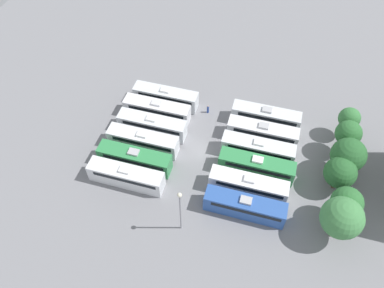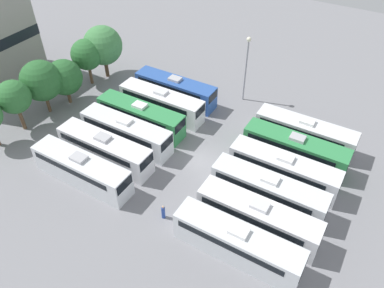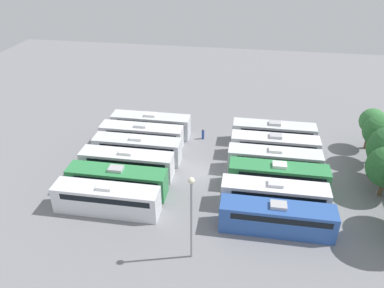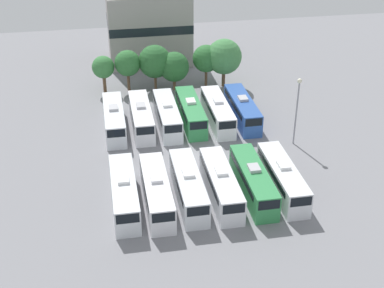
{
  "view_description": "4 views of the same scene",
  "coord_description": "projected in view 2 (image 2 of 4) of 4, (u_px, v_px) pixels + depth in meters",
  "views": [
    {
      "loc": [
        35.66,
        8.81,
        47.68
      ],
      "look_at": [
        1.39,
        -1.02,
        3.13
      ],
      "focal_mm": 35.0,
      "sensor_mm": 36.0,
      "label": 1
    },
    {
      "loc": [
        -26.71,
        -14.89,
        28.83
      ],
      "look_at": [
        0.35,
        1.13,
        1.68
      ],
      "focal_mm": 35.0,
      "sensor_mm": 36.0,
      "label": 2
    },
    {
      "loc": [
        38.25,
        4.99,
        26.82
      ],
      "look_at": [
        -1.8,
        -1.52,
        3.02
      ],
      "focal_mm": 35.0,
      "sensor_mm": 36.0,
      "label": 3
    },
    {
      "loc": [
        -9.94,
        -56.08,
        33.94
      ],
      "look_at": [
        -0.04,
        -1.27,
        2.51
      ],
      "focal_mm": 50.0,
      "sensor_mm": 36.0,
      "label": 4
    }
  ],
  "objects": [
    {
      "name": "bus_8",
      "position": [
        126.0,
        132.0,
        43.2
      ],
      "size": [
        2.62,
        11.39,
        3.44
      ],
      "color": "silver",
      "rests_on": "ground_plane"
    },
    {
      "name": "tree_5",
      "position": [
        103.0,
        45.0,
        52.74
      ],
      "size": [
        5.52,
        5.52,
        7.69
      ],
      "color": "brown",
      "rests_on": "ground_plane"
    },
    {
      "name": "ground_plane",
      "position": [
        199.0,
        160.0,
        41.98
      ],
      "size": [
        111.0,
        111.0,
        0.0
      ],
      "primitive_type": "plane",
      "color": "gray"
    },
    {
      "name": "bus_9",
      "position": [
        141.0,
        116.0,
        45.5
      ],
      "size": [
        2.62,
        11.39,
        3.44
      ],
      "color": "#338C4C",
      "rests_on": "ground_plane"
    },
    {
      "name": "tree_1",
      "position": [
        14.0,
        97.0,
        43.36
      ],
      "size": [
        3.99,
        3.99,
        6.65
      ],
      "color": "brown",
      "rests_on": "ground_plane"
    },
    {
      "name": "bus_10",
      "position": [
        161.0,
        102.0,
        47.69
      ],
      "size": [
        2.62,
        11.39,
        3.44
      ],
      "color": "white",
      "rests_on": "ground_plane"
    },
    {
      "name": "bus_2",
      "position": [
        268.0,
        190.0,
        36.34
      ],
      "size": [
        2.62,
        11.39,
        3.44
      ],
      "color": "silver",
      "rests_on": "ground_plane"
    },
    {
      "name": "bus_6",
      "position": [
        82.0,
        169.0,
        38.56
      ],
      "size": [
        2.62,
        11.39,
        3.44
      ],
      "color": "silver",
      "rests_on": "ground_plane"
    },
    {
      "name": "bus_4",
      "position": [
        295.0,
        149.0,
        40.93
      ],
      "size": [
        2.62,
        11.39,
        3.44
      ],
      "color": "#338C4C",
      "rests_on": "ground_plane"
    },
    {
      "name": "bus_0",
      "position": [
        237.0,
        242.0,
        31.84
      ],
      "size": [
        2.62,
        11.39,
        3.44
      ],
      "color": "silver",
      "rests_on": "ground_plane"
    },
    {
      "name": "bus_5",
      "position": [
        305.0,
        132.0,
        43.1
      ],
      "size": [
        2.62,
        11.39,
        3.44
      ],
      "color": "silver",
      "rests_on": "ground_plane"
    },
    {
      "name": "tree_2",
      "position": [
        41.0,
        81.0,
        46.15
      ],
      "size": [
        5.1,
        5.1,
        7.16
      ],
      "color": "brown",
      "rests_on": "ground_plane"
    },
    {
      "name": "bus_11",
      "position": [
        175.0,
        89.0,
        50.07
      ],
      "size": [
        2.62,
        11.39,
        3.44
      ],
      "color": "#2D56A8",
      "rests_on": "ground_plane"
    },
    {
      "name": "tree_3",
      "position": [
        64.0,
        77.0,
        48.21
      ],
      "size": [
        4.64,
        4.64,
        6.18
      ],
      "color": "brown",
      "rests_on": "ground_plane"
    },
    {
      "name": "bus_3",
      "position": [
        283.0,
        169.0,
        38.55
      ],
      "size": [
        2.62,
        11.39,
        3.44
      ],
      "color": "silver",
      "rests_on": "ground_plane"
    },
    {
      "name": "worker_person",
      "position": [
        163.0,
        212.0,
        35.46
      ],
      "size": [
        0.36,
        0.36,
        1.65
      ],
      "color": "navy",
      "rests_on": "ground_plane"
    },
    {
      "name": "bus_7",
      "position": [
        105.0,
        149.0,
        40.95
      ],
      "size": [
        2.62,
        11.39,
        3.44
      ],
      "color": "silver",
      "rests_on": "ground_plane"
    },
    {
      "name": "tree_4",
      "position": [
        87.0,
        55.0,
        51.47
      ],
      "size": [
        4.3,
        4.3,
        6.71
      ],
      "color": "brown",
      "rests_on": "ground_plane"
    },
    {
      "name": "bus_1",
      "position": [
        257.0,
        216.0,
        33.91
      ],
      "size": [
        2.62,
        11.39,
        3.44
      ],
      "color": "silver",
      "rests_on": "ground_plane"
    },
    {
      "name": "light_pole",
      "position": [
        247.0,
        60.0,
        47.34
      ],
      "size": [
        0.6,
        0.6,
        9.03
      ],
      "color": "gray",
      "rests_on": "ground_plane"
    }
  ]
}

